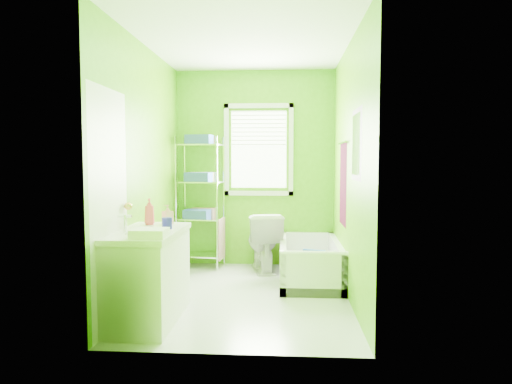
# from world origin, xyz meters

# --- Properties ---
(ground) EXTENTS (2.90, 2.90, 0.00)m
(ground) POSITION_xyz_m (0.00, 0.00, 0.00)
(ground) COLOR silver
(ground) RESTS_ON ground
(room_envelope) EXTENTS (2.14, 2.94, 2.62)m
(room_envelope) POSITION_xyz_m (0.00, 0.00, 1.55)
(room_envelope) COLOR #4E9F07
(room_envelope) RESTS_ON ground
(window) EXTENTS (0.92, 0.05, 1.22)m
(window) POSITION_xyz_m (0.05, 1.42, 1.61)
(window) COLOR white
(window) RESTS_ON ground
(door) EXTENTS (0.09, 0.80, 2.00)m
(door) POSITION_xyz_m (-1.04, -1.00, 1.00)
(door) COLOR white
(door) RESTS_ON ground
(right_wall_decor) EXTENTS (0.04, 1.48, 1.17)m
(right_wall_decor) POSITION_xyz_m (1.04, -0.02, 1.32)
(right_wall_decor) COLOR #43071E
(right_wall_decor) RESTS_ON ground
(bathtub) EXTENTS (0.70, 1.50, 0.48)m
(bathtub) POSITION_xyz_m (0.70, 0.68, 0.15)
(bathtub) COLOR white
(bathtub) RESTS_ON ground
(toilet) EXTENTS (0.56, 0.81, 0.75)m
(toilet) POSITION_xyz_m (0.12, 1.10, 0.38)
(toilet) COLOR white
(toilet) RESTS_ON ground
(vanity) EXTENTS (0.55, 1.06, 1.05)m
(vanity) POSITION_xyz_m (-0.79, -0.79, 0.43)
(vanity) COLOR white
(vanity) RESTS_ON ground
(wire_shelf_unit) EXTENTS (0.62, 0.50, 1.74)m
(wire_shelf_unit) POSITION_xyz_m (-0.69, 1.26, 1.06)
(wire_shelf_unit) COLOR silver
(wire_shelf_unit) RESTS_ON ground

